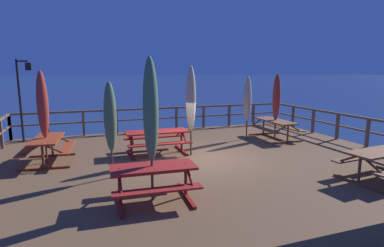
{
  "coord_description": "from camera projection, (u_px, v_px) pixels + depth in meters",
  "views": [
    {
      "loc": [
        -3.41,
        -8.83,
        3.48
      ],
      "look_at": [
        0.0,
        0.76,
        1.74
      ],
      "focal_mm": 28.55,
      "sensor_mm": 36.0,
      "label": 1
    }
  ],
  "objects": [
    {
      "name": "ground_plane",
      "position": [
        200.0,
        180.0,
        9.91
      ],
      "size": [
        600.0,
        600.0,
        0.0
      ],
      "primitive_type": "plane",
      "color": "navy"
    },
    {
      "name": "wooden_deck",
      "position": [
        200.0,
        169.0,
        9.85
      ],
      "size": [
        12.85,
        10.19,
        0.74
      ],
      "primitive_type": "cube",
      "color": "brown",
      "rests_on": "ground"
    },
    {
      "name": "railing_waterside_far",
      "position": [
        162.0,
        115.0,
        14.26
      ],
      "size": [
        12.65,
        0.1,
        1.09
      ],
      "color": "brown",
      "rests_on": "wooden_deck"
    },
    {
      "name": "railing_side_right",
      "position": [
        352.0,
        124.0,
        11.73
      ],
      "size": [
        0.1,
        9.99,
        1.09
      ],
      "color": "brown",
      "rests_on": "wooden_deck"
    },
    {
      "name": "picnic_table_mid_centre",
      "position": [
        47.0,
        145.0,
        9.22
      ],
      "size": [
        1.55,
        1.9,
        0.78
      ],
      "color": "#993819",
      "rests_on": "wooden_deck"
    },
    {
      "name": "picnic_table_back_left",
      "position": [
        383.0,
        158.0,
        7.77
      ],
      "size": [
        2.23,
        1.59,
        0.78
      ],
      "color": "brown",
      "rests_on": "wooden_deck"
    },
    {
      "name": "picnic_table_front_right",
      "position": [
        275.0,
        125.0,
        12.57
      ],
      "size": [
        1.42,
        2.11,
        0.78
      ],
      "color": "brown",
      "rests_on": "wooden_deck"
    },
    {
      "name": "picnic_table_mid_left",
      "position": [
        157.0,
        137.0,
        10.28
      ],
      "size": [
        2.11,
        1.43,
        0.78
      ],
      "color": "maroon",
      "rests_on": "wooden_deck"
    },
    {
      "name": "picnic_table_front_left",
      "position": [
        154.0,
        175.0,
        6.49
      ],
      "size": [
        1.86,
        1.5,
        0.78
      ],
      "color": "maroon",
      "rests_on": "wooden_deck"
    },
    {
      "name": "patio_umbrella_short_mid",
      "position": [
        43.0,
        105.0,
        9.0
      ],
      "size": [
        0.32,
        0.32,
        2.78
      ],
      "color": "#4C3828",
      "rests_on": "wooden_deck"
    },
    {
      "name": "patio_umbrella_tall_back_left",
      "position": [
        110.0,
        117.0,
        7.73
      ],
      "size": [
        0.32,
        0.32,
        2.5
      ],
      "color": "#4C3828",
      "rests_on": "wooden_deck"
    },
    {
      "name": "patio_umbrella_tall_front",
      "position": [
        277.0,
        98.0,
        12.47
      ],
      "size": [
        0.32,
        0.32,
        2.65
      ],
      "color": "#4C3828",
      "rests_on": "wooden_deck"
    },
    {
      "name": "patio_umbrella_tall_mid_right",
      "position": [
        247.0,
        99.0,
        12.32
      ],
      "size": [
        0.32,
        0.32,
        2.56
      ],
      "color": "#4C3828",
      "rests_on": "wooden_deck"
    },
    {
      "name": "patio_umbrella_tall_back_right",
      "position": [
        151.0,
        111.0,
        6.28
      ],
      "size": [
        0.32,
        0.32,
        3.05
      ],
      "color": "#4C3828",
      "rests_on": "wooden_deck"
    },
    {
      "name": "patio_umbrella_tall_mid_left",
      "position": [
        191.0,
        99.0,
        9.8
      ],
      "size": [
        0.32,
        0.32,
        2.94
      ],
      "color": "#4C3828",
      "rests_on": "wooden_deck"
    },
    {
      "name": "lamp_post_hooked",
      "position": [
        23.0,
        88.0,
        11.57
      ],
      "size": [
        0.59,
        0.47,
        3.2
      ],
      "color": "black",
      "rests_on": "wooden_deck"
    }
  ]
}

